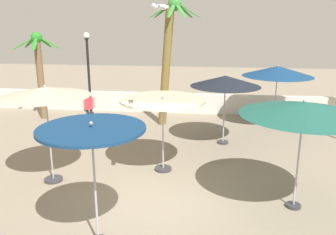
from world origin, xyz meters
The scene contains 14 objects.
ground_plane centered at (0.00, 0.00, 0.00)m, with size 56.00×56.00×0.00m, color gray.
boundary_wall centered at (0.00, 9.24, 0.51)m, with size 25.20×0.30×1.03m, color silver.
patio_umbrella_0 centered at (3.73, -0.05, 2.66)m, with size 3.11×3.11×2.90m.
patio_umbrella_1 centered at (4.42, 7.45, 2.52)m, with size 3.14×3.14×2.80m.
patio_umbrella_2 centered at (0.01, 1.86, 2.21)m, with size 2.68×2.68×2.49m.
patio_umbrella_3 centered at (-0.87, -2.18, 2.49)m, with size 2.19×2.19×2.80m.
patio_umbrella_4 centered at (-3.21, 0.65, 2.73)m, with size 2.58×2.58×2.97m.
patio_umbrella_5 centered at (2.02, 4.70, 2.49)m, with size 2.69×2.69×2.76m.
palm_tree_0 centered at (-6.75, 7.32, 2.61)m, with size 2.16×2.26×4.20m.
palm_tree_1 centered at (-0.46, 7.08, 3.47)m, with size 2.30×2.29×5.71m.
lamp_post_1 centered at (-4.51, 7.89, 2.23)m, with size 0.29×0.29×4.16m.
guest_0 centered at (-4.07, 6.44, 0.92)m, with size 0.53×0.35×1.53m.
seagull_1 centered at (0.34, -0.76, 5.02)m, with size 0.41×1.16×0.14m.
planter centered at (-2.47, 5.08, 0.38)m, with size 0.70×0.70×0.85m.
Camera 1 is at (1.47, -8.60, 4.75)m, focal length 37.35 mm.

